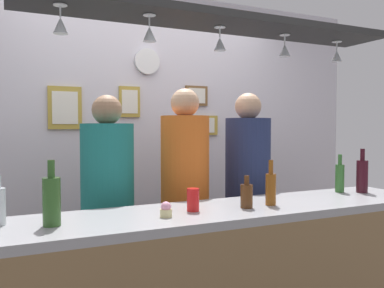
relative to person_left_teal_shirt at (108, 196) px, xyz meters
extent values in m
cube|color=silver|center=(0.51, 0.81, 0.31)|extent=(4.40, 0.06, 2.60)
cube|color=#99999E|center=(0.51, -0.64, -0.02)|extent=(2.70, 0.55, 0.04)
cube|color=black|center=(0.51, -0.59, 1.03)|extent=(2.20, 0.36, 0.04)
cylinder|color=silver|center=(-0.35, -0.61, 1.01)|extent=(0.06, 0.06, 0.00)
cylinder|color=silver|center=(-0.35, -0.61, 0.98)|extent=(0.01, 0.01, 0.06)
cone|color=silver|center=(-0.35, -0.61, 0.91)|extent=(0.07, 0.07, 0.08)
cylinder|color=silver|center=(0.07, -0.63, 1.01)|extent=(0.06, 0.06, 0.00)
cylinder|color=silver|center=(0.07, -0.63, 0.98)|extent=(0.01, 0.01, 0.06)
cone|color=silver|center=(0.07, -0.63, 0.91)|extent=(0.07, 0.07, 0.08)
cylinder|color=silver|center=(0.51, -0.56, 1.01)|extent=(0.06, 0.06, 0.00)
cylinder|color=silver|center=(0.51, -0.56, 0.98)|extent=(0.01, 0.01, 0.06)
cone|color=silver|center=(0.51, -0.56, 0.91)|extent=(0.07, 0.07, 0.08)
cylinder|color=silver|center=(0.96, -0.56, 1.01)|extent=(0.06, 0.06, 0.00)
cylinder|color=silver|center=(0.96, -0.56, 0.98)|extent=(0.01, 0.01, 0.06)
cone|color=silver|center=(0.96, -0.56, 0.91)|extent=(0.07, 0.07, 0.08)
cylinder|color=silver|center=(1.40, -0.54, 1.01)|extent=(0.06, 0.06, 0.00)
cylinder|color=silver|center=(1.40, -0.54, 0.98)|extent=(0.01, 0.01, 0.06)
cone|color=silver|center=(1.40, -0.54, 0.91)|extent=(0.07, 0.07, 0.08)
cube|color=#2D334C|center=(0.00, 0.00, -0.60)|extent=(0.17, 0.18, 0.78)
cylinder|color=#1E7A75|center=(0.00, 0.00, 0.13)|extent=(0.34, 0.34, 0.68)
sphere|color=#9E7556|center=(0.00, 0.00, 0.56)|extent=(0.19, 0.19, 0.19)
cube|color=#2D334C|center=(0.55, 0.00, -0.58)|extent=(0.17, 0.18, 0.81)
cylinder|color=orange|center=(0.55, 0.00, 0.17)|extent=(0.34, 0.34, 0.70)
sphere|color=tan|center=(0.55, 0.00, 0.61)|extent=(0.20, 0.20, 0.20)
cube|color=#2D334C|center=(1.07, 0.00, -0.58)|extent=(0.17, 0.18, 0.80)
cylinder|color=navy|center=(1.07, 0.00, 0.16)|extent=(0.34, 0.34, 0.70)
sphere|color=tan|center=(1.07, 0.00, 0.60)|extent=(0.20, 0.20, 0.20)
cylinder|color=#512D14|center=(0.62, -0.69, 0.06)|extent=(0.07, 0.07, 0.13)
cylinder|color=#512D14|center=(0.62, -0.69, 0.15)|extent=(0.03, 0.03, 0.05)
cylinder|color=#2D5623|center=(-0.41, -0.66, 0.11)|extent=(0.08, 0.08, 0.22)
cylinder|color=#2D5623|center=(-0.41, -0.66, 0.26)|extent=(0.03, 0.03, 0.08)
cylinder|color=#380F19|center=(1.61, -0.58, 0.11)|extent=(0.08, 0.08, 0.22)
cylinder|color=#380F19|center=(1.61, -0.58, 0.26)|extent=(0.03, 0.03, 0.08)
cylinder|color=#336B2D|center=(1.49, -0.50, 0.09)|extent=(0.06, 0.06, 0.19)
cylinder|color=#336B2D|center=(1.49, -0.50, 0.22)|extent=(0.03, 0.03, 0.07)
cylinder|color=brown|center=(0.78, -0.68, 0.09)|extent=(0.06, 0.06, 0.18)
cylinder|color=brown|center=(0.78, -0.68, 0.22)|extent=(0.03, 0.03, 0.08)
cylinder|color=red|center=(0.31, -0.64, 0.06)|extent=(0.07, 0.07, 0.12)
cylinder|color=beige|center=(0.13, -0.71, 0.02)|extent=(0.06, 0.06, 0.04)
sphere|color=pink|center=(0.13, -0.71, 0.05)|extent=(0.05, 0.05, 0.05)
cube|color=#B29338|center=(0.37, 0.77, 0.66)|extent=(0.18, 0.02, 0.26)
cube|color=white|center=(0.37, 0.76, 0.66)|extent=(0.14, 0.01, 0.20)
cube|color=#B29338|center=(-0.16, 0.77, 0.60)|extent=(0.26, 0.02, 0.34)
cube|color=white|center=(-0.16, 0.76, 0.60)|extent=(0.20, 0.01, 0.26)
cube|color=#B29338|center=(1.07, 0.77, 0.46)|extent=(0.30, 0.02, 0.18)
cube|color=white|center=(1.07, 0.76, 0.46)|extent=(0.23, 0.01, 0.14)
cube|color=brown|center=(1.00, 0.77, 0.73)|extent=(0.22, 0.02, 0.18)
cube|color=white|center=(1.00, 0.76, 0.73)|extent=(0.17, 0.01, 0.14)
cylinder|color=white|center=(0.53, 0.76, 1.01)|extent=(0.22, 0.03, 0.22)
camera|label=1|loc=(-0.59, -2.57, 0.45)|focal=37.67mm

